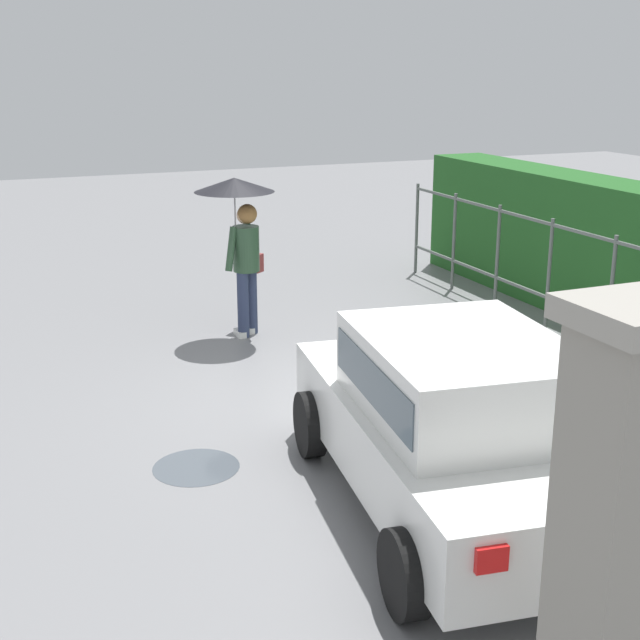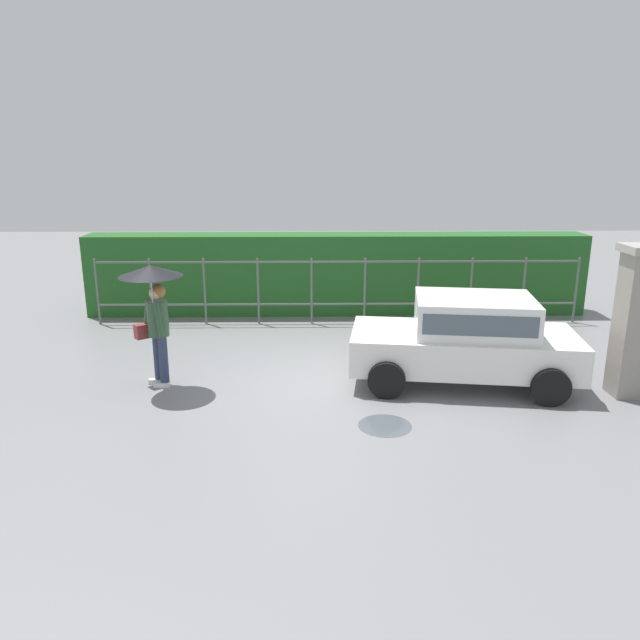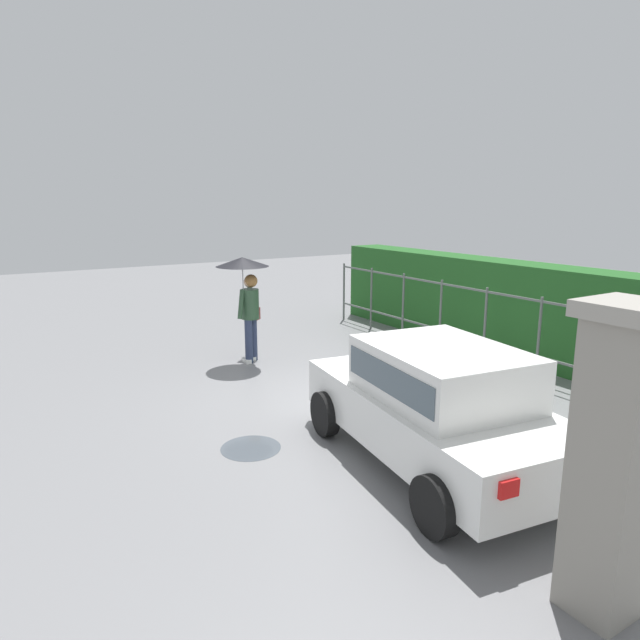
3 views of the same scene
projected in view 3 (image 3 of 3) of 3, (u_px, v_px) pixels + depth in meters
name	position (u px, v px, depth m)	size (l,w,h in m)	color
ground_plane	(341.00, 397.00, 8.87)	(40.00, 40.00, 0.00)	slate
car	(436.00, 401.00, 6.44)	(3.91, 2.27, 1.48)	white
pedestrian	(246.00, 285.00, 10.51)	(1.01, 1.01, 2.06)	#2D3856
gate_pillar	(614.00, 461.00, 4.01)	(0.60, 0.60, 2.42)	gray
fence_section	(511.00, 329.00, 9.98)	(10.85, 0.05, 1.50)	#59605B
hedge_row	(547.00, 316.00, 10.47)	(11.80, 0.90, 1.90)	#235B23
puddle_near	(251.00, 448.00, 7.04)	(0.77, 0.77, 0.00)	#4C545B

